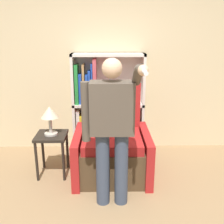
% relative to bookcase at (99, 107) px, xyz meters
% --- Properties ---
extents(wall_back, '(8.00, 0.06, 2.80)m').
position_rel_bookcase_xyz_m(wall_back, '(0.06, 0.16, 0.66)').
color(wall_back, beige).
rests_on(wall_back, ground_plane).
extents(bookcase, '(1.12, 0.28, 1.58)m').
position_rel_bookcase_xyz_m(bookcase, '(0.00, 0.00, 0.00)').
color(bookcase, silver).
rests_on(bookcase, ground_plane).
extents(armchair, '(1.00, 0.91, 1.22)m').
position_rel_bookcase_xyz_m(armchair, '(0.19, -0.73, -0.36)').
color(armchair, '#4C3823').
rests_on(armchair, ground_plane).
extents(person_standing, '(0.61, 0.78, 1.65)m').
position_rel_bookcase_xyz_m(person_standing, '(0.18, -1.42, 0.21)').
color(person_standing, '#384256').
rests_on(person_standing, ground_plane).
extents(side_table, '(0.40, 0.40, 0.58)m').
position_rel_bookcase_xyz_m(side_table, '(-0.62, -0.76, -0.27)').
color(side_table, black).
rests_on(side_table, ground_plane).
extents(table_lamp, '(0.23, 0.23, 0.39)m').
position_rel_bookcase_xyz_m(table_lamp, '(-0.62, -0.76, 0.12)').
color(table_lamp, '#B7B2A8').
rests_on(table_lamp, side_table).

